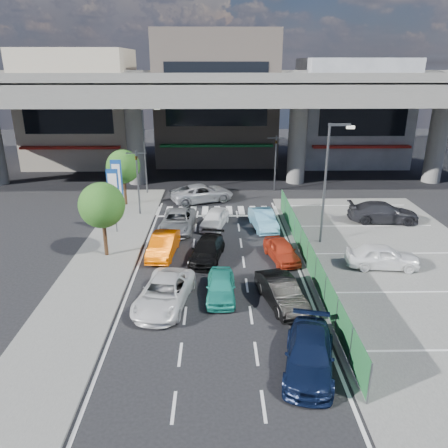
{
  "coord_description": "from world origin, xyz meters",
  "views": [
    {
      "loc": [
        -0.02,
        -21.3,
        11.51
      ],
      "look_at": [
        0.44,
        5.39,
        1.62
      ],
      "focal_mm": 35.0,
      "sensor_mm": 36.0,
      "label": 1
    }
  ],
  "objects_px": {
    "sedan_white_mid_left": "(164,293)",
    "wagon_silver_front_left": "(177,221)",
    "street_lamp_right": "(328,174)",
    "sedan_black_mid": "(207,250)",
    "taxi_teal_mid": "(221,286)",
    "taxi_orange_left": "(163,245)",
    "tree_far": "(123,167)",
    "crossing_wagon_silver": "(202,193)",
    "traffic_cone": "(303,244)",
    "kei_truck_front_right": "(263,219)",
    "minivan_navy_back": "(309,354)",
    "tree_near": "(102,205)",
    "hatch_black_mid_right": "(281,292)",
    "parked_sedan_white": "(382,256)",
    "traffic_light_left": "(137,167)",
    "taxi_orange_right": "(282,250)",
    "signboard_near": "(114,192)",
    "sedan_white_front_mid": "(215,219)",
    "parked_sedan_dgrey": "(383,212)",
    "street_lamp_left": "(146,143)",
    "signboard_far": "(117,181)",
    "traffic_light_right": "(276,149)"
  },
  "relations": [
    {
      "from": "hatch_black_mid_right",
      "to": "taxi_orange_right",
      "type": "height_order",
      "value": "hatch_black_mid_right"
    },
    {
      "from": "sedan_white_mid_left",
      "to": "sedan_white_front_mid",
      "type": "distance_m",
      "value": 11.43
    },
    {
      "from": "street_lamp_left",
      "to": "crossing_wagon_silver",
      "type": "bearing_deg",
      "value": -25.85
    },
    {
      "from": "street_lamp_right",
      "to": "signboard_near",
      "type": "relative_size",
      "value": 1.7
    },
    {
      "from": "sedan_white_front_mid",
      "to": "crossing_wagon_silver",
      "type": "relative_size",
      "value": 0.71
    },
    {
      "from": "tree_far",
      "to": "crossing_wagon_silver",
      "type": "distance_m",
      "value": 7.08
    },
    {
      "from": "street_lamp_left",
      "to": "tree_near",
      "type": "relative_size",
      "value": 1.67
    },
    {
      "from": "taxi_orange_right",
      "to": "parked_sedan_dgrey",
      "type": "height_order",
      "value": "parked_sedan_dgrey"
    },
    {
      "from": "signboard_far",
      "to": "sedan_white_mid_left",
      "type": "relative_size",
      "value": 0.95
    },
    {
      "from": "kei_truck_front_right",
      "to": "traffic_cone",
      "type": "distance_m",
      "value": 4.56
    },
    {
      "from": "street_lamp_left",
      "to": "parked_sedan_white",
      "type": "height_order",
      "value": "street_lamp_left"
    },
    {
      "from": "street_lamp_right",
      "to": "taxi_teal_mid",
      "type": "relative_size",
      "value": 2.17
    },
    {
      "from": "parked_sedan_white",
      "to": "taxi_orange_right",
      "type": "bearing_deg",
      "value": 83.66
    },
    {
      "from": "minivan_navy_back",
      "to": "sedan_white_front_mid",
      "type": "bearing_deg",
      "value": 115.97
    },
    {
      "from": "minivan_navy_back",
      "to": "parked_sedan_dgrey",
      "type": "distance_m",
      "value": 19.16
    },
    {
      "from": "parked_sedan_dgrey",
      "to": "signboard_far",
      "type": "bearing_deg",
      "value": 91.65
    },
    {
      "from": "tree_far",
      "to": "hatch_black_mid_right",
      "type": "relative_size",
      "value": 1.15
    },
    {
      "from": "street_lamp_left",
      "to": "taxi_orange_right",
      "type": "distance_m",
      "value": 18.4
    },
    {
      "from": "tree_near",
      "to": "traffic_cone",
      "type": "relative_size",
      "value": 7.23
    },
    {
      "from": "sedan_white_mid_left",
      "to": "parked_sedan_white",
      "type": "bearing_deg",
      "value": 27.57
    },
    {
      "from": "taxi_orange_left",
      "to": "wagon_silver_front_left",
      "type": "height_order",
      "value": "same"
    },
    {
      "from": "signboard_near",
      "to": "tree_near",
      "type": "height_order",
      "value": "tree_near"
    },
    {
      "from": "parked_sedan_white",
      "to": "sedan_white_front_mid",
      "type": "bearing_deg",
      "value": 60.74
    },
    {
      "from": "minivan_navy_back",
      "to": "taxi_teal_mid",
      "type": "xyz_separation_m",
      "value": [
        -3.44,
        5.76,
        -0.05
      ]
    },
    {
      "from": "wagon_silver_front_left",
      "to": "hatch_black_mid_right",
      "type": "bearing_deg",
      "value": -56.74
    },
    {
      "from": "hatch_black_mid_right",
      "to": "parked_sedan_white",
      "type": "relative_size",
      "value": 0.99
    },
    {
      "from": "sedan_white_mid_left",
      "to": "wagon_silver_front_left",
      "type": "distance_m",
      "value": 10.56
    },
    {
      "from": "wagon_silver_front_left",
      "to": "traffic_cone",
      "type": "height_order",
      "value": "wagon_silver_front_left"
    },
    {
      "from": "street_lamp_right",
      "to": "tree_far",
      "type": "distance_m",
      "value": 17.27
    },
    {
      "from": "traffic_light_left",
      "to": "kei_truck_front_right",
      "type": "distance_m",
      "value": 10.6
    },
    {
      "from": "traffic_light_right",
      "to": "wagon_silver_front_left",
      "type": "xyz_separation_m",
      "value": [
        -8.39,
        -10.44,
        -3.25
      ]
    },
    {
      "from": "tree_far",
      "to": "wagon_silver_front_left",
      "type": "distance_m",
      "value": 8.17
    },
    {
      "from": "tree_far",
      "to": "parked_sedan_dgrey",
      "type": "relative_size",
      "value": 0.92
    },
    {
      "from": "tree_near",
      "to": "minivan_navy_back",
      "type": "xyz_separation_m",
      "value": [
        10.6,
        -10.99,
        -2.71
      ]
    },
    {
      "from": "street_lamp_right",
      "to": "traffic_light_left",
      "type": "bearing_deg",
      "value": 155.84
    },
    {
      "from": "street_lamp_left",
      "to": "signboard_near",
      "type": "bearing_deg",
      "value": -94.99
    },
    {
      "from": "tree_far",
      "to": "sedan_black_mid",
      "type": "bearing_deg",
      "value": -57.04
    },
    {
      "from": "traffic_light_right",
      "to": "signboard_near",
      "type": "distance_m",
      "value": 16.83
    },
    {
      "from": "sedan_white_mid_left",
      "to": "sedan_black_mid",
      "type": "height_order",
      "value": "sedan_white_mid_left"
    },
    {
      "from": "hatch_black_mid_right",
      "to": "sedan_black_mid",
      "type": "xyz_separation_m",
      "value": [
        -3.83,
        5.49,
        -0.06
      ]
    },
    {
      "from": "minivan_navy_back",
      "to": "crossing_wagon_silver",
      "type": "height_order",
      "value": "crossing_wagon_silver"
    },
    {
      "from": "taxi_orange_right",
      "to": "traffic_cone",
      "type": "bearing_deg",
      "value": 30.31
    },
    {
      "from": "traffic_light_left",
      "to": "street_lamp_right",
      "type": "xyz_separation_m",
      "value": [
        13.37,
        -6.0,
        0.83
      ]
    },
    {
      "from": "street_lamp_right",
      "to": "minivan_navy_back",
      "type": "distance_m",
      "value": 14.08
    },
    {
      "from": "signboard_near",
      "to": "tree_near",
      "type": "bearing_deg",
      "value": -87.13
    },
    {
      "from": "tree_far",
      "to": "taxi_orange_left",
      "type": "distance_m",
      "value": 11.57
    },
    {
      "from": "street_lamp_right",
      "to": "sedan_black_mid",
      "type": "xyz_separation_m",
      "value": [
        -7.82,
        -2.54,
        -4.14
      ]
    },
    {
      "from": "traffic_cone",
      "to": "parked_sedan_white",
      "type": "bearing_deg",
      "value": -34.23
    },
    {
      "from": "traffic_cone",
      "to": "kei_truck_front_right",
      "type": "bearing_deg",
      "value": 119.16
    },
    {
      "from": "sedan_black_mid",
      "to": "sedan_white_mid_left",
      "type": "bearing_deg",
      "value": -100.31
    }
  ]
}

